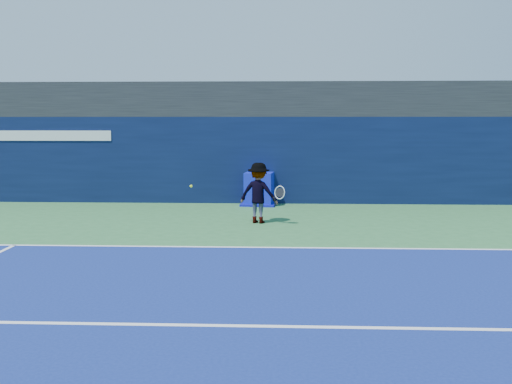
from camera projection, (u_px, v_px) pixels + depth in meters
ground at (216, 285)px, 9.95m from camera, size 80.00×80.00×0.00m
baseline at (231, 247)px, 12.92m from camera, size 24.00×0.10×0.01m
service_line at (200, 325)px, 7.96m from camera, size 24.00×0.10×0.01m
stadium_band at (250, 101)px, 20.91m from camera, size 36.00×3.00×1.20m
back_wall_assembly at (248, 160)px, 20.18m from camera, size 36.00×1.03×3.00m
equipment_cart at (259, 190)px, 19.51m from camera, size 1.30×1.30×1.11m
tennis_player at (259, 193)px, 15.98m from camera, size 1.36×0.93×1.70m
tennis_ball at (191, 186)px, 14.12m from camera, size 0.07×0.07×0.07m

